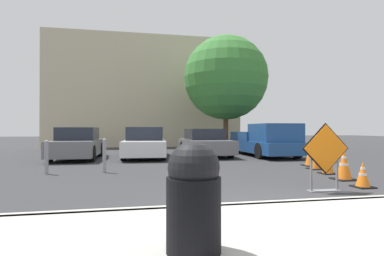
{
  "coord_description": "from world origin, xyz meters",
  "views": [
    {
      "loc": [
        -2.27,
        -4.56,
        1.32
      ],
      "look_at": [
        0.98,
        12.46,
        1.42
      ],
      "focal_mm": 28.0,
      "sensor_mm": 36.0,
      "label": 1
    }
  ],
  "objects_px": {
    "parked_car_third": "(205,143)",
    "trash_bin": "(194,196)",
    "traffic_cone_fourth": "(315,158)",
    "traffic_cone_fifth": "(310,155)",
    "parked_car_second": "(145,143)",
    "pickup_truck": "(267,142)",
    "parked_car_nearest": "(78,144)",
    "road_closed_sign": "(325,154)",
    "bollard_nearest": "(104,155)",
    "traffic_cone_nearest": "(363,175)",
    "bollard_second": "(46,156)",
    "traffic_cone_third": "(328,161)",
    "traffic_cone_second": "(344,165)"
  },
  "relations": [
    {
      "from": "parked_car_third",
      "to": "trash_bin",
      "type": "distance_m",
      "value": 12.19
    },
    {
      "from": "traffic_cone_fourth",
      "to": "trash_bin",
      "type": "height_order",
      "value": "trash_bin"
    },
    {
      "from": "traffic_cone_fifth",
      "to": "parked_car_second",
      "type": "distance_m",
      "value": 7.37
    },
    {
      "from": "pickup_truck",
      "to": "parked_car_nearest",
      "type": "bearing_deg",
      "value": -1.82
    },
    {
      "from": "road_closed_sign",
      "to": "traffic_cone_fifth",
      "type": "relative_size",
      "value": 1.87
    },
    {
      "from": "pickup_truck",
      "to": "bollard_nearest",
      "type": "distance_m",
      "value": 8.56
    },
    {
      "from": "traffic_cone_nearest",
      "to": "traffic_cone_fifth",
      "type": "distance_m",
      "value": 4.11
    },
    {
      "from": "road_closed_sign",
      "to": "bollard_second",
      "type": "height_order",
      "value": "road_closed_sign"
    },
    {
      "from": "traffic_cone_nearest",
      "to": "traffic_cone_third",
      "type": "height_order",
      "value": "traffic_cone_third"
    },
    {
      "from": "road_closed_sign",
      "to": "bollard_nearest",
      "type": "relative_size",
      "value": 1.39
    },
    {
      "from": "traffic_cone_fourth",
      "to": "bollard_second",
      "type": "xyz_separation_m",
      "value": [
        -8.5,
        0.49,
        0.15
      ]
    },
    {
      "from": "pickup_truck",
      "to": "bollard_second",
      "type": "height_order",
      "value": "pickup_truck"
    },
    {
      "from": "pickup_truck",
      "to": "bollard_second",
      "type": "bearing_deg",
      "value": 25.54
    },
    {
      "from": "parked_car_nearest",
      "to": "pickup_truck",
      "type": "height_order",
      "value": "pickup_truck"
    },
    {
      "from": "road_closed_sign",
      "to": "trash_bin",
      "type": "height_order",
      "value": "road_closed_sign"
    },
    {
      "from": "traffic_cone_third",
      "to": "pickup_truck",
      "type": "distance_m",
      "value": 5.91
    },
    {
      "from": "traffic_cone_fifth",
      "to": "parked_car_second",
      "type": "relative_size",
      "value": 0.16
    },
    {
      "from": "traffic_cone_nearest",
      "to": "parked_car_second",
      "type": "height_order",
      "value": "parked_car_second"
    },
    {
      "from": "traffic_cone_third",
      "to": "traffic_cone_second",
      "type": "bearing_deg",
      "value": -103.99
    },
    {
      "from": "bollard_nearest",
      "to": "parked_car_nearest",
      "type": "bearing_deg",
      "value": 109.22
    },
    {
      "from": "road_closed_sign",
      "to": "parked_car_second",
      "type": "relative_size",
      "value": 0.31
    },
    {
      "from": "traffic_cone_nearest",
      "to": "traffic_cone_fourth",
      "type": "relative_size",
      "value": 0.76
    },
    {
      "from": "traffic_cone_fifth",
      "to": "parked_car_nearest",
      "type": "xyz_separation_m",
      "value": [
        -8.82,
        4.2,
        0.28
      ]
    },
    {
      "from": "parked_car_nearest",
      "to": "pickup_truck",
      "type": "bearing_deg",
      "value": 179.5
    },
    {
      "from": "bollard_nearest",
      "to": "bollard_second",
      "type": "height_order",
      "value": "bollard_nearest"
    },
    {
      "from": "traffic_cone_nearest",
      "to": "parked_car_nearest",
      "type": "relative_size",
      "value": 0.14
    },
    {
      "from": "traffic_cone_nearest",
      "to": "parked_car_third",
      "type": "height_order",
      "value": "parked_car_third"
    },
    {
      "from": "parked_car_second",
      "to": "pickup_truck",
      "type": "height_order",
      "value": "pickup_truck"
    },
    {
      "from": "traffic_cone_fifth",
      "to": "parked_car_third",
      "type": "height_order",
      "value": "parked_car_third"
    },
    {
      "from": "traffic_cone_fifth",
      "to": "pickup_truck",
      "type": "bearing_deg",
      "value": 87.91
    },
    {
      "from": "parked_car_second",
      "to": "traffic_cone_nearest",
      "type": "bearing_deg",
      "value": 122.43
    },
    {
      "from": "traffic_cone_third",
      "to": "parked_car_third",
      "type": "xyz_separation_m",
      "value": [
        -2.22,
        6.66,
        0.25
      ]
    },
    {
      "from": "traffic_cone_fourth",
      "to": "trash_bin",
      "type": "distance_m",
      "value": 8.19
    },
    {
      "from": "traffic_cone_second",
      "to": "parked_car_third",
      "type": "height_order",
      "value": "parked_car_third"
    },
    {
      "from": "parked_car_nearest",
      "to": "road_closed_sign",
      "type": "bearing_deg",
      "value": 128.86
    },
    {
      "from": "traffic_cone_nearest",
      "to": "bollard_second",
      "type": "xyz_separation_m",
      "value": [
        -7.69,
        3.54,
        0.25
      ]
    },
    {
      "from": "parked_car_second",
      "to": "bollard_second",
      "type": "relative_size",
      "value": 4.68
    },
    {
      "from": "trash_bin",
      "to": "parked_car_third",
      "type": "bearing_deg",
      "value": 76.27
    },
    {
      "from": "parked_car_second",
      "to": "bollard_second",
      "type": "xyz_separation_m",
      "value": [
        -3.04,
        -4.9,
        -0.13
      ]
    },
    {
      "from": "parked_car_third",
      "to": "traffic_cone_nearest",
      "type": "bearing_deg",
      "value": 99.69
    },
    {
      "from": "road_closed_sign",
      "to": "traffic_cone_second",
      "type": "height_order",
      "value": "road_closed_sign"
    },
    {
      "from": "traffic_cone_fifth",
      "to": "parked_car_second",
      "type": "height_order",
      "value": "parked_car_second"
    },
    {
      "from": "road_closed_sign",
      "to": "parked_car_second",
      "type": "height_order",
      "value": "road_closed_sign"
    },
    {
      "from": "road_closed_sign",
      "to": "traffic_cone_nearest",
      "type": "distance_m",
      "value": 1.26
    },
    {
      "from": "traffic_cone_third",
      "to": "trash_bin",
      "type": "relative_size",
      "value": 0.76
    },
    {
      "from": "traffic_cone_second",
      "to": "bollard_second",
      "type": "height_order",
      "value": "bollard_second"
    },
    {
      "from": "bollard_nearest",
      "to": "traffic_cone_fifth",
      "type": "bearing_deg",
      "value": 3.18
    },
    {
      "from": "pickup_truck",
      "to": "parked_car_third",
      "type": "bearing_deg",
      "value": -15.32
    },
    {
      "from": "bollard_second",
      "to": "trash_bin",
      "type": "bearing_deg",
      "value": -64.84
    },
    {
      "from": "traffic_cone_third",
      "to": "parked_car_second",
      "type": "bearing_deg",
      "value": 129.23
    }
  ]
}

